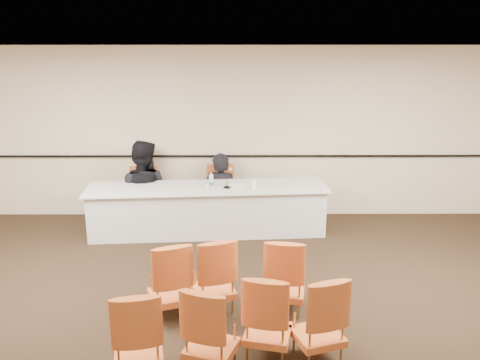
# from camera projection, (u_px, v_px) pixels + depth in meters

# --- Properties ---
(floor) EXTENTS (10.00, 10.00, 0.00)m
(floor) POSITION_uv_depth(u_px,v_px,m) (229.00, 337.00, 5.92)
(floor) COLOR black
(floor) RESTS_ON ground
(ceiling) EXTENTS (10.00, 10.00, 0.00)m
(ceiling) POSITION_uv_depth(u_px,v_px,m) (227.00, 60.00, 5.08)
(ceiling) COLOR white
(ceiling) RESTS_ON ground
(wall_back) EXTENTS (10.00, 0.04, 3.00)m
(wall_back) POSITION_uv_depth(u_px,v_px,m) (232.00, 133.00, 9.34)
(wall_back) COLOR beige
(wall_back) RESTS_ON ground
(wall_rail) EXTENTS (9.80, 0.04, 0.03)m
(wall_rail) POSITION_uv_depth(u_px,v_px,m) (232.00, 156.00, 9.41)
(wall_rail) COLOR black
(wall_rail) RESTS_ON wall_back
(panel_table) EXTENTS (3.97, 1.17, 0.78)m
(panel_table) POSITION_uv_depth(u_px,v_px,m) (208.00, 210.00, 8.81)
(panel_table) COLOR silver
(panel_table) RESTS_ON ground
(panelist_main) EXTENTS (0.69, 0.51, 1.73)m
(panelist_main) POSITION_uv_depth(u_px,v_px,m) (221.00, 201.00, 9.38)
(panelist_main) COLOR black
(panelist_main) RESTS_ON ground
(panelist_main_chair) EXTENTS (0.53, 0.53, 0.95)m
(panelist_main_chair) POSITION_uv_depth(u_px,v_px,m) (221.00, 194.00, 9.35)
(panelist_main_chair) COLOR #C94E24
(panelist_main_chair) RESTS_ON ground
(panelist_second) EXTENTS (1.10, 0.93, 1.98)m
(panelist_second) POSITION_uv_depth(u_px,v_px,m) (143.00, 196.00, 9.26)
(panelist_second) COLOR black
(panelist_second) RESTS_ON ground
(panelist_second_chair) EXTENTS (0.53, 0.53, 0.95)m
(panelist_second_chair) POSITION_uv_depth(u_px,v_px,m) (143.00, 196.00, 9.25)
(panelist_second_chair) COLOR #C94E24
(panelist_second_chair) RESTS_ON ground
(papers) EXTENTS (0.33, 0.26, 0.00)m
(papers) POSITION_uv_depth(u_px,v_px,m) (237.00, 186.00, 8.73)
(papers) COLOR white
(papers) RESTS_ON panel_table
(microphone) EXTENTS (0.18, 0.25, 0.31)m
(microphone) POSITION_uv_depth(u_px,v_px,m) (227.00, 179.00, 8.60)
(microphone) COLOR black
(microphone) RESTS_ON panel_table
(water_bottle) EXTENTS (0.08, 0.08, 0.24)m
(water_bottle) POSITION_uv_depth(u_px,v_px,m) (211.00, 180.00, 8.66)
(water_bottle) COLOR #188580
(water_bottle) RESTS_ON panel_table
(drinking_glass) EXTENTS (0.08, 0.08, 0.10)m
(drinking_glass) POSITION_uv_depth(u_px,v_px,m) (207.00, 186.00, 8.57)
(drinking_glass) COLOR silver
(drinking_glass) RESTS_ON panel_table
(coffee_cup) EXTENTS (0.10, 0.10, 0.14)m
(coffee_cup) POSITION_uv_depth(u_px,v_px,m) (254.00, 185.00, 8.58)
(coffee_cup) COLOR white
(coffee_cup) RESTS_ON panel_table
(aud_chair_front_left) EXTENTS (0.64, 0.64, 0.95)m
(aud_chair_front_left) POSITION_uv_depth(u_px,v_px,m) (169.00, 279.00, 6.24)
(aud_chair_front_left) COLOR #C94E24
(aud_chair_front_left) RESTS_ON ground
(aud_chair_front_mid) EXTENTS (0.63, 0.63, 0.95)m
(aud_chair_front_mid) POSITION_uv_depth(u_px,v_px,m) (213.00, 274.00, 6.37)
(aud_chair_front_mid) COLOR #C94E24
(aud_chair_front_mid) RESTS_ON ground
(aud_chair_front_right) EXTENTS (0.57, 0.57, 0.95)m
(aud_chair_front_right) POSITION_uv_depth(u_px,v_px,m) (285.00, 274.00, 6.35)
(aud_chair_front_right) COLOR #C94E24
(aud_chair_front_right) RESTS_ON ground
(aud_chair_back_left) EXTENTS (0.58, 0.58, 0.95)m
(aud_chair_back_left) POSITION_uv_depth(u_px,v_px,m) (138.00, 332.00, 5.15)
(aud_chair_back_left) COLOR #C94E24
(aud_chair_back_left) RESTS_ON ground
(aud_chair_back_mid) EXTENTS (0.64, 0.64, 0.95)m
(aud_chair_back_mid) POSITION_uv_depth(u_px,v_px,m) (211.00, 328.00, 5.22)
(aud_chair_back_mid) COLOR #C94E24
(aud_chair_back_mid) RESTS_ON ground
(aud_chair_back_right) EXTENTS (0.63, 0.63, 0.95)m
(aud_chair_back_right) POSITION_uv_depth(u_px,v_px,m) (318.00, 316.00, 5.43)
(aud_chair_back_right) COLOR #C94E24
(aud_chair_back_right) RESTS_ON ground
(aud_chair_extra) EXTENTS (0.60, 0.60, 0.95)m
(aud_chair_extra) POSITION_uv_depth(u_px,v_px,m) (268.00, 314.00, 5.47)
(aud_chair_extra) COLOR #C94E24
(aud_chair_extra) RESTS_ON ground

